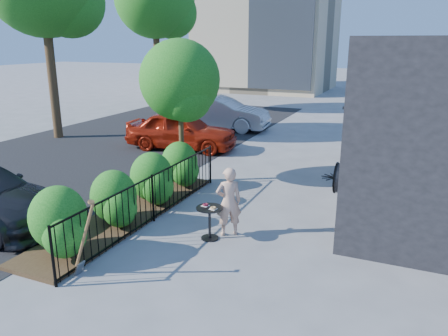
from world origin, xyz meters
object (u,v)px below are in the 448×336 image
at_px(street_tree_far, 155,3).
at_px(cafe_table, 210,217).
at_px(woman, 229,202).
at_px(shovel, 84,242).
at_px(patio_tree, 181,85).
at_px(car_red, 182,130).
at_px(car_silver, 219,113).

relative_size(street_tree_far, cafe_table, 11.28).
bearing_deg(woman, shovel, 23.33).
bearing_deg(woman, cafe_table, 15.80).
relative_size(patio_tree, cafe_table, 5.37).
bearing_deg(car_red, woman, -150.70).
relative_size(woman, car_red, 0.36).
xyz_separation_m(woman, car_silver, (-4.85, 10.28, 0.02)).
bearing_deg(cafe_table, woman, 50.55).
distance_m(shovel, car_red, 9.31).
xyz_separation_m(patio_tree, car_silver, (-2.28, 7.54, -2.01)).
height_order(cafe_table, car_silver, car_silver).
bearing_deg(woman, car_silver, -99.50).
bearing_deg(street_tree_far, patio_tree, -55.49).
distance_m(street_tree_far, shovel, 19.36).
distance_m(cafe_table, shovel, 2.57).
bearing_deg(cafe_table, car_silver, 113.28).
distance_m(patio_tree, cafe_table, 4.47).
height_order(shovel, car_red, shovel).
height_order(street_tree_far, woman, street_tree_far).
bearing_deg(patio_tree, car_silver, 106.85).
relative_size(patio_tree, woman, 2.68).
height_order(woman, car_silver, car_silver).
xyz_separation_m(shovel, car_silver, (-3.26, 12.83, 0.11)).
xyz_separation_m(woman, car_red, (-4.57, 6.27, -0.03)).
bearing_deg(car_silver, patio_tree, -168.54).
xyz_separation_m(car_red, car_silver, (-0.28, 4.01, 0.05)).
distance_m(patio_tree, woman, 4.27).
distance_m(street_tree_far, car_red, 10.88).
bearing_deg(cafe_table, street_tree_far, 124.97).
xyz_separation_m(cafe_table, shovel, (-1.31, -2.21, 0.17)).
bearing_deg(patio_tree, street_tree_far, 124.51).
distance_m(cafe_table, car_silver, 11.57).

